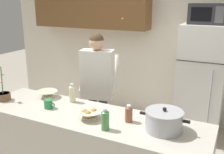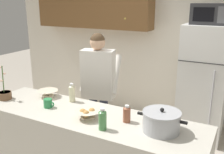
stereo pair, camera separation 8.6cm
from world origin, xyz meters
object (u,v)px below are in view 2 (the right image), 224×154
Objects in this scene: bottle_mid_counter at (72,93)px; bottle_far_corner at (127,114)px; refrigerator at (203,83)px; potted_orchid at (5,94)px; person_near_pot at (98,81)px; bread_bowl at (87,114)px; empty_bowl at (48,93)px; bottle_near_edge at (103,119)px; coffee_mug at (48,103)px; cooking_pot at (161,121)px; microwave at (210,14)px.

bottle_far_corner is (0.76, -0.18, -0.02)m from bottle_mid_counter.
potted_orchid is at bearing -134.53° from refrigerator.
person_near_pot reaches higher than bread_bowl.
empty_bowl is at bearing 36.84° from potted_orchid.
bread_bowl is 0.28m from bottle_near_edge.
coffee_mug is at bearing 4.14° from potted_orchid.
coffee_mug is 0.78× the size of bottle_far_corner.
person_near_pot is 1.03m from bottle_far_corner.
empty_bowl is at bearing -132.66° from refrigerator.
potted_orchid reaches higher than bottle_mid_counter.
bottle_near_edge is at bearing -33.08° from bottle_mid_counter.
potted_orchid is at bearing -176.73° from cooking_pot.
coffee_mug is 0.52m from bread_bowl.
refrigerator reaches higher than bottle_near_edge.
microwave is 2.83m from potted_orchid.
bottle_near_edge is at bearing -22.26° from empty_bowl.
cooking_pot reaches higher than bottle_mid_counter.
bottle_near_edge is at bearing -27.52° from bread_bowl.
potted_orchid is at bearing -175.86° from coffee_mug.
bottle_far_corner is (-0.40, -1.78, -0.84)m from microwave.
bottle_far_corner is at bearing 176.39° from cooking_pot.
coffee_mug is (-0.15, -0.80, -0.05)m from person_near_pot.
refrigerator is at bearing 77.41° from bottle_far_corner.
bottle_mid_counter is at bearing 166.89° from bottle_far_corner.
microwave is at bearing 67.86° from bread_bowl.
empty_bowl is 1.12× the size of bottle_mid_counter.
microwave is at bearing 46.96° from empty_bowl.
bottle_mid_counter is (-0.02, -0.54, 0.00)m from person_near_pot.
refrigerator is 1.59m from person_near_pot.
bottle_mid_counter is (0.35, 0.01, 0.06)m from empty_bowl.
coffee_mug is 0.29m from bottle_mid_counter.
bottle_mid_counter is 0.80m from potted_orchid.
refrigerator is 2.07m from bread_bowl.
potted_orchid is (-1.37, 0.11, -0.04)m from bottle_near_edge.
person_near_pot is 0.91m from bread_bowl.
microwave reaches higher than bottle_mid_counter.
refrigerator is 1.04× the size of person_near_pot.
bread_bowl is (-0.77, -1.92, 0.12)m from refrigerator.
bread_bowl is 0.63× the size of potted_orchid.
coffee_mug is (-1.29, -1.89, 0.12)m from refrigerator.
person_near_pot is at bearing -136.90° from microwave.
coffee_mug is at bearing 176.83° from bread_bowl.
bottle_far_corner is 1.50m from potted_orchid.
bread_bowl is at bearing -111.91° from refrigerator.
refrigerator reaches higher than cooking_pot.
refrigerator reaches higher than person_near_pot.
refrigerator reaches higher than bottle_far_corner.
empty_bowl is at bearing 157.74° from bottle_near_edge.
cooking_pot is at bearing -10.22° from bottle_mid_counter.
potted_orchid is (-0.39, -0.29, 0.01)m from empty_bowl.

